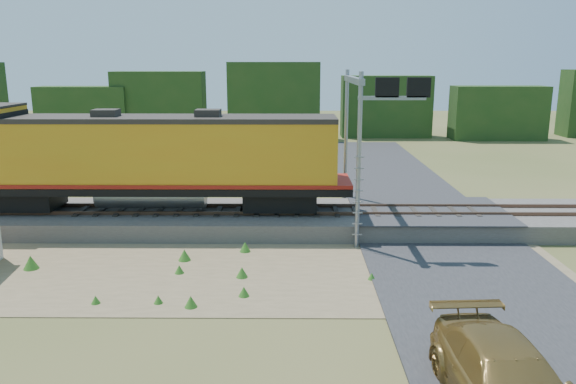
{
  "coord_description": "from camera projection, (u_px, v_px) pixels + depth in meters",
  "views": [
    {
      "loc": [
        0.71,
        -19.0,
        7.52
      ],
      "look_at": [
        0.52,
        3.0,
        2.4
      ],
      "focal_mm": 35.0,
      "sensor_mm": 36.0,
      "label": 1
    }
  ],
  "objects": [
    {
      "name": "dirt_shoulder",
      "position": [
        219.0,
        270.0,
        20.72
      ],
      "size": [
        26.0,
        8.0,
        0.03
      ],
      "primitive_type": "cube",
      "color": "#8C7754",
      "rests_on": "ground"
    },
    {
      "name": "tree_line_north",
      "position": [
        286.0,
        107.0,
        56.53
      ],
      "size": [
        130.0,
        3.0,
        6.5
      ],
      "color": "#1C3D16",
      "rests_on": "ground"
    },
    {
      "name": "signal_gantry",
      "position": [
        363.0,
        113.0,
        24.17
      ],
      "size": [
        2.84,
        6.2,
        7.16
      ],
      "color": "gray",
      "rests_on": "ground"
    },
    {
      "name": "weed_clumps",
      "position": [
        177.0,
        274.0,
        20.34
      ],
      "size": [
        15.0,
        6.2,
        0.56
      ],
      "primitive_type": null,
      "color": "#347120",
      "rests_on": "ground"
    },
    {
      "name": "ballast",
      "position": [
        277.0,
        219.0,
        25.97
      ],
      "size": [
        70.0,
        5.0,
        0.8
      ],
      "primitive_type": "cube",
      "color": "slate",
      "rests_on": "ground"
    },
    {
      "name": "road",
      "position": [
        461.0,
        266.0,
        20.86
      ],
      "size": [
        7.0,
        66.0,
        0.86
      ],
      "color": "#38383A",
      "rests_on": "ground"
    },
    {
      "name": "car",
      "position": [
        507.0,
        384.0,
        12.02
      ],
      "size": [
        2.54,
        5.57,
        1.58
      ],
      "primitive_type": "imported",
      "rotation": [
        0.0,
        0.0,
        0.06
      ],
      "color": "olive",
      "rests_on": "ground"
    },
    {
      "name": "rails",
      "position": [
        277.0,
        209.0,
        25.86
      ],
      "size": [
        70.0,
        1.54,
        0.16
      ],
      "color": "brown",
      "rests_on": "ballast"
    },
    {
      "name": "locomotive",
      "position": [
        143.0,
        158.0,
        25.37
      ],
      "size": [
        18.23,
        2.78,
        4.7
      ],
      "color": "black",
      "rests_on": "rails"
    },
    {
      "name": "ground",
      "position": [
        273.0,
        276.0,
        20.22
      ],
      "size": [
        140.0,
        140.0,
        0.0
      ],
      "primitive_type": "plane",
      "color": "#475123",
      "rests_on": "ground"
    }
  ]
}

